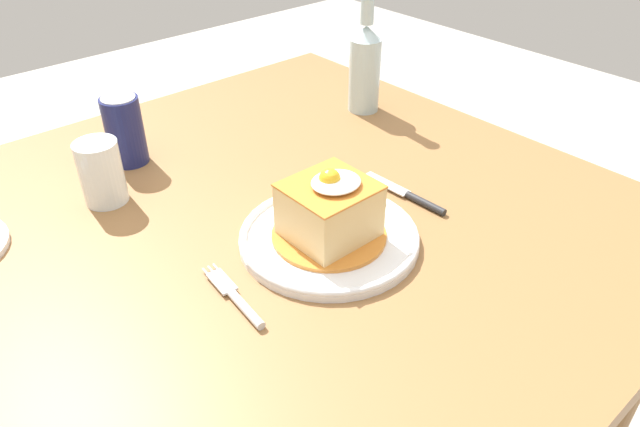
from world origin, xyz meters
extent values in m
cube|color=olive|center=(0.00, 0.00, 0.72)|extent=(1.10, 1.06, 0.04)
cylinder|color=olive|center=(0.47, -0.45, 0.35)|extent=(0.07, 0.07, 0.70)
cylinder|color=olive|center=(0.47, 0.45, 0.35)|extent=(0.07, 0.07, 0.70)
cylinder|color=white|center=(0.04, -0.11, 0.75)|extent=(0.26, 0.26, 0.01)
torus|color=white|center=(0.04, -0.11, 0.75)|extent=(0.26, 0.26, 0.01)
cylinder|color=orange|center=(0.04, -0.11, 0.75)|extent=(0.17, 0.17, 0.01)
cube|color=#E5C684|center=(0.04, -0.11, 0.80)|extent=(0.12, 0.11, 0.08)
cube|color=orange|center=(0.04, -0.11, 0.84)|extent=(0.12, 0.11, 0.00)
ellipsoid|color=white|center=(0.05, -0.11, 0.85)|extent=(0.07, 0.06, 0.01)
sphere|color=yellow|center=(0.04, -0.11, 0.85)|extent=(0.03, 0.03, 0.03)
cylinder|color=silver|center=(-0.14, -0.15, 0.75)|extent=(0.02, 0.08, 0.01)
cube|color=silver|center=(-0.13, -0.08, 0.75)|extent=(0.03, 0.05, 0.00)
cylinder|color=silver|center=(-0.12, -0.06, 0.75)|extent=(0.01, 0.03, 0.00)
cylinder|color=silver|center=(-0.13, -0.06, 0.75)|extent=(0.01, 0.03, 0.00)
cylinder|color=silver|center=(-0.14, -0.06, 0.75)|extent=(0.01, 0.03, 0.00)
cylinder|color=#262628|center=(0.22, -0.14, 0.75)|extent=(0.02, 0.08, 0.01)
cube|color=silver|center=(0.21, -0.06, 0.75)|extent=(0.02, 0.09, 0.00)
cylinder|color=#191E51|center=(-0.07, 0.31, 0.80)|extent=(0.07, 0.07, 0.12)
cylinder|color=silver|center=(-0.07, 0.31, 0.86)|extent=(0.06, 0.06, 0.00)
cylinder|color=#ADC6CC|center=(0.41, 0.19, 0.82)|extent=(0.06, 0.06, 0.15)
cone|color=#ADC6CC|center=(0.41, 0.19, 0.90)|extent=(0.06, 0.06, 0.03)
cylinder|color=#ADC6CC|center=(0.41, 0.19, 0.96)|extent=(0.03, 0.03, 0.08)
cylinder|color=gold|center=(-0.16, 0.21, 0.77)|extent=(0.06, 0.06, 0.06)
cylinder|color=silver|center=(-0.16, 0.21, 0.79)|extent=(0.07, 0.07, 0.10)
camera|label=1|loc=(-0.43, -0.61, 1.27)|focal=32.99mm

